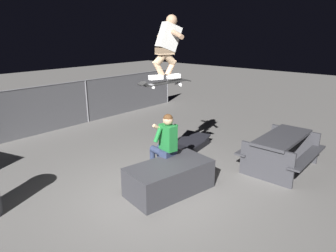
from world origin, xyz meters
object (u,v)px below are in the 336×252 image
object	(u,v)px
person_sitting_on_ledge	(164,143)
skateboard	(165,83)
ledge_box_main	(169,178)
skater_airborne	(167,44)
kicker_ramp	(189,144)
picnic_table_back	(282,147)

from	to	relation	value
person_sitting_on_ledge	skateboard	size ratio (longest dim) A/B	1.36
ledge_box_main	skater_airborne	bearing A→B (deg)	45.22
ledge_box_main	kicker_ramp	xyz separation A→B (m)	(2.11, 1.15, -0.22)
ledge_box_main	kicker_ramp	world-z (taller)	ledge_box_main
skater_airborne	picnic_table_back	xyz separation A→B (m)	(2.00, -1.52, -2.15)
skater_airborne	kicker_ramp	world-z (taller)	skater_airborne
ledge_box_main	skateboard	bearing A→B (deg)	51.05
person_sitting_on_ledge	skateboard	bearing A→B (deg)	-85.72
person_sitting_on_ledge	skateboard	xyz separation A→B (m)	(0.00, -0.01, 1.18)
skater_airborne	kicker_ramp	size ratio (longest dim) A/B	0.91
skateboard	skater_airborne	distance (m)	0.69
skater_airborne	picnic_table_back	world-z (taller)	skater_airborne
skater_airborne	kicker_ramp	distance (m)	3.22
person_sitting_on_ledge	skateboard	distance (m)	1.18
person_sitting_on_ledge	skater_airborne	bearing A→B (deg)	-31.09
skater_airborne	kicker_ramp	xyz separation A→B (m)	(1.73, 0.77, -2.60)
person_sitting_on_ledge	kicker_ramp	distance (m)	2.07
skater_airborne	ledge_box_main	bearing A→B (deg)	-134.78
ledge_box_main	kicker_ramp	size ratio (longest dim) A/B	1.29
ledge_box_main	skateboard	world-z (taller)	skateboard
skateboard	skater_airborne	size ratio (longest dim) A/B	0.91
skateboard	picnic_table_back	size ratio (longest dim) A/B	0.60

